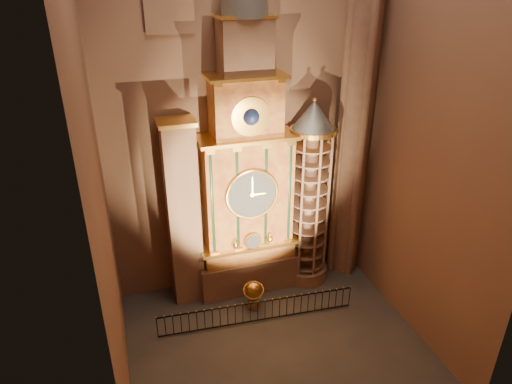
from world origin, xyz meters
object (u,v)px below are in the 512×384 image
object	(u,v)px
portrait_tower	(183,215)
iron_railing	(258,312)
astronomical_clock	(247,180)
celestial_globe	(254,293)
stair_turret	(309,197)

from	to	relation	value
portrait_tower	iron_railing	distance (m)	6.28
astronomical_clock	celestial_globe	bearing A→B (deg)	-97.28
stair_turret	iron_railing	size ratio (longest dim) A/B	1.06
astronomical_clock	portrait_tower	size ratio (longest dim) A/B	1.64
stair_turret	celestial_globe	size ratio (longest dim) A/B	6.67
portrait_tower	iron_railing	size ratio (longest dim) A/B	1.00
stair_turret	celestial_globe	xyz separation A→B (m)	(-3.76, -1.80, -4.30)
astronomical_clock	celestial_globe	xyz separation A→B (m)	(-0.26, -2.07, -5.71)
portrait_tower	stair_turret	size ratio (longest dim) A/B	0.94
celestial_globe	iron_railing	size ratio (longest dim) A/B	0.16
stair_turret	iron_railing	world-z (taller)	stair_turret
iron_railing	stair_turret	bearing A→B (deg)	37.10
iron_railing	portrait_tower	bearing A→B (deg)	132.95
astronomical_clock	iron_railing	xyz separation A→B (m)	(-0.40, -3.21, -6.00)
stair_turret	celestial_globe	distance (m)	5.99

